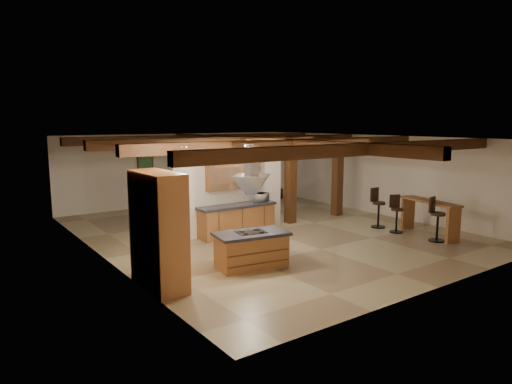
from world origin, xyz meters
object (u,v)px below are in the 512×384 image
dining_table (217,208)px  sofa (256,192)px  bar_counter (430,212)px  kitchen_island (251,249)px

dining_table → sofa: size_ratio=0.82×
sofa → bar_counter: 8.25m
sofa → dining_table: bearing=40.6°
kitchen_island → sofa: size_ratio=0.81×
kitchen_island → bar_counter: bar_counter is taller
kitchen_island → bar_counter: bearing=-6.1°
dining_table → sofa: bearing=17.4°
kitchen_island → bar_counter: (6.02, -0.64, 0.30)m
dining_table → sofa: sofa is taller
kitchen_island → dining_table: kitchen_island is taller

